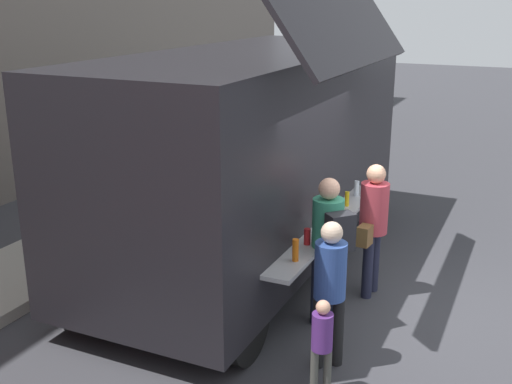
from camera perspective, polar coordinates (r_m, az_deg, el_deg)
The scene contains 7 objects.
ground_plane at distance 8.11m, azimuth 12.80°, elevation -10.49°, with size 60.00×60.00×0.00m, color #38383D.
food_truck_main at distance 8.90m, azimuth -0.04°, elevation 3.87°, with size 6.54×3.01×3.78m.
trash_bin at distance 13.74m, azimuth -1.60°, elevation 3.88°, with size 0.60×0.60×1.04m, color #2F6338.
customer_front_ordering at distance 8.05m, azimuth 10.61°, elevation -2.47°, with size 0.58×0.36×1.75m.
customer_mid_with_backpack at distance 7.25m, azimuth 6.69°, elevation -4.10°, with size 0.55×0.56×1.79m.
customer_rear_waiting at distance 6.46m, azimuth 6.74°, elevation -8.14°, with size 0.33×0.33×1.61m.
child_near_queue at distance 6.17m, azimuth 6.03°, elevation -13.17°, with size 0.21×0.21×1.01m.
Camera 1 is at (-7.07, -1.34, 3.74)m, focal length 43.96 mm.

